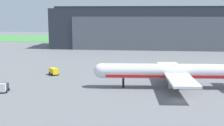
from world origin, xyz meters
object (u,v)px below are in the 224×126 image
object	(u,v)px
baggage_tug	(2,87)
airliner_near_right	(172,72)
ops_van	(54,71)
maintenance_hangar	(150,28)

from	to	relation	value
baggage_tug	airliner_near_right	bearing A→B (deg)	11.92
airliner_near_right	ops_van	bearing A→B (deg)	160.19
ops_van	baggage_tug	distance (m)	21.76
airliner_near_right	ops_van	xyz separation A→B (m)	(-34.27, 12.34, -2.96)
ops_van	baggage_tug	bearing A→B (deg)	-106.40
maintenance_hangar	baggage_tug	size ratio (longest dim) A/B	27.44
ops_van	baggage_tug	size ratio (longest dim) A/B	1.01
airliner_near_right	ops_van	distance (m)	36.54
maintenance_hangar	ops_van	size ratio (longest dim) A/B	27.12
maintenance_hangar	baggage_tug	distance (m)	104.55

